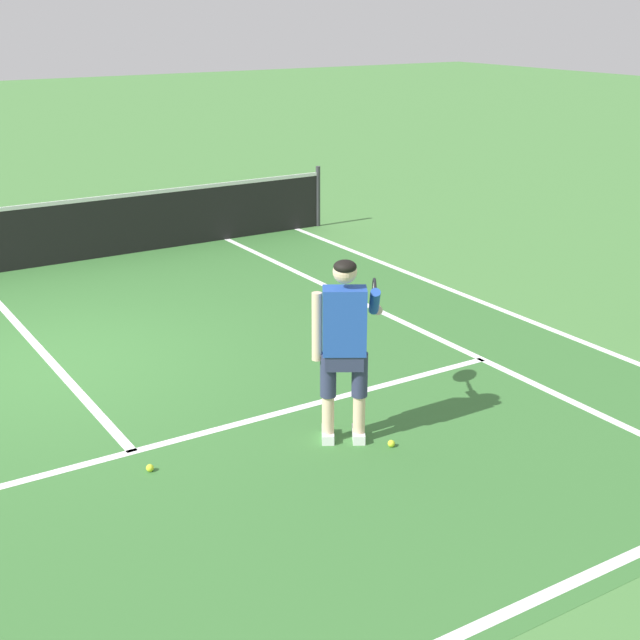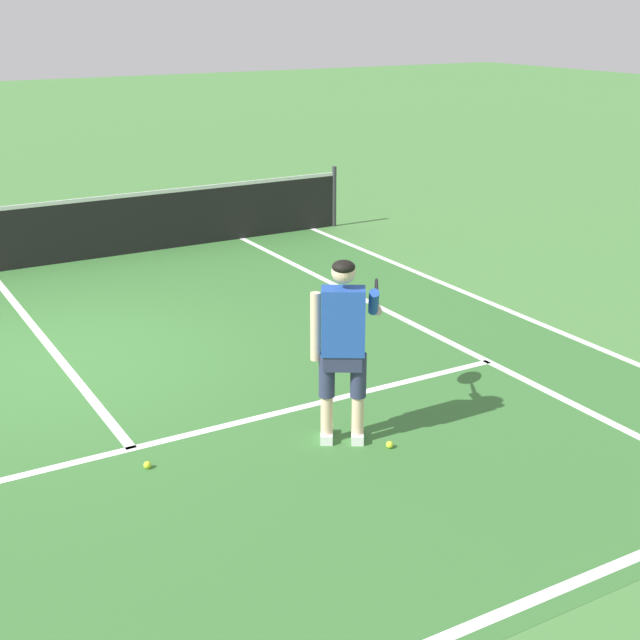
# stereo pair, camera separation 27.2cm
# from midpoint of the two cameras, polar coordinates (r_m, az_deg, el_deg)

# --- Properties ---
(ground_plane) EXTENTS (80.00, 80.00, 0.00)m
(ground_plane) POSITION_cam_midpoint_polar(r_m,az_deg,el_deg) (10.43, -15.67, -2.34)
(ground_plane) COLOR #477F3D
(court_inner_surface) EXTENTS (10.98, 10.22, 0.00)m
(court_inner_surface) POSITION_cam_midpoint_polar(r_m,az_deg,el_deg) (9.49, -14.04, -4.37)
(court_inner_surface) COLOR #387033
(court_inner_surface) RESTS_ON ground
(line_service) EXTENTS (8.23, 0.10, 0.01)m
(line_service) POSITION_cam_midpoint_polar(r_m,az_deg,el_deg) (8.20, -11.01, -8.08)
(line_service) COLOR white
(line_service) RESTS_ON ground
(line_centre_service) EXTENTS (0.10, 6.40, 0.01)m
(line_centre_service) POSITION_cam_midpoint_polar(r_m,az_deg,el_deg) (11.04, -16.59, -1.17)
(line_centre_service) COLOR white
(line_centre_service) RESTS_ON ground
(line_singles_right) EXTENTS (0.10, 9.82, 0.01)m
(line_singles_right) POSITION_cam_midpoint_polar(r_m,az_deg,el_deg) (11.20, 6.49, -0.16)
(line_singles_right) COLOR white
(line_singles_right) RESTS_ON ground
(line_doubles_right) EXTENTS (0.10, 9.82, 0.01)m
(line_doubles_right) POSITION_cam_midpoint_polar(r_m,az_deg,el_deg) (12.03, 11.78, 0.95)
(line_doubles_right) COLOR white
(line_doubles_right) RESTS_ON ground
(tennis_player) EXTENTS (1.06, 0.89, 1.71)m
(tennis_player) POSITION_cam_midpoint_polar(r_m,az_deg,el_deg) (7.81, 2.53, -1.21)
(tennis_player) COLOR white
(tennis_player) RESTS_ON ground
(tennis_ball_near_feet) EXTENTS (0.07, 0.07, 0.07)m
(tennis_ball_near_feet) POSITION_cam_midpoint_polar(r_m,az_deg,el_deg) (8.09, 5.45, -7.95)
(tennis_ball_near_feet) COLOR #CCE02D
(tennis_ball_near_feet) RESTS_ON ground
(tennis_ball_by_baseline) EXTENTS (0.07, 0.07, 0.07)m
(tennis_ball_by_baseline) POSITION_cam_midpoint_polar(r_m,az_deg,el_deg) (7.84, -10.02, -9.13)
(tennis_ball_by_baseline) COLOR #CCE02D
(tennis_ball_by_baseline) RESTS_ON ground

